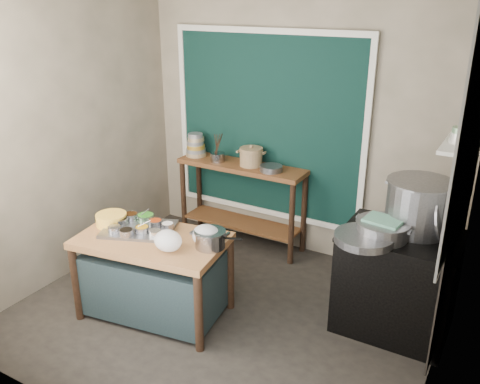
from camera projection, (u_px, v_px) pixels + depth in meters
The scene contains 30 objects.
floor at pixel (224, 313), 4.57m from camera, with size 3.50×3.00×0.02m, color black.
back_wall at pixel (299, 125), 5.27m from camera, with size 3.50×0.02×2.80m, color gray.
left_wall at pixel (66, 136), 4.87m from camera, with size 0.02×3.00×2.80m, color gray.
right_wall at pixel (456, 208), 3.23m from camera, with size 0.02×3.00×2.80m, color gray.
curtain_panel at pixel (267, 126), 5.42m from camera, with size 2.10×0.02×1.90m, color black.
curtain_frame at pixel (266, 127), 5.41m from camera, with size 2.22×0.03×2.02m, color beige, non-canonical shape.
tile_panel at pixel (475, 121), 3.52m from camera, with size 0.02×1.70×1.70m, color #B2B2AA.
soot_patch at pixel (453, 261), 4.02m from camera, with size 0.01×1.30×1.30m, color black.
wall_shelf at pixel (460, 143), 3.91m from camera, with size 0.22×0.70×0.03m, color beige.
prep_table at pixel (154, 276), 4.43m from camera, with size 1.25×0.72×0.75m, color #986637.
back_counter at pixel (242, 204), 5.68m from camera, with size 1.45×0.40×0.95m, color brown.
stove_block at pixel (396, 283), 4.22m from camera, with size 0.90×0.68×0.85m, color black.
stove_top at pixel (402, 236), 4.06m from camera, with size 0.92×0.69×0.03m, color black.
condiment_tray at pixel (139, 229), 4.42m from camera, with size 0.60×0.43×0.03m, color gray.
condiment_bowls at pixel (139, 224), 4.42m from camera, with size 0.55×0.45×0.06m.
yellow_basin at pixel (111, 219), 4.51m from camera, with size 0.27×0.27×0.10m, color yellow.
saucepan at pixel (210, 239), 4.11m from camera, with size 0.27×0.27×0.15m, color gray, non-canonical shape.
plastic_bag_a at pixel (168, 241), 4.05m from camera, with size 0.23×0.20×0.18m, color white.
plastic_bag_b at pixel (206, 236), 4.12m from camera, with size 0.25×0.21×0.18m, color white.
bowl_stack at pixel (196, 146), 5.74m from camera, with size 0.23×0.23×0.26m.
utensil_cup at pixel (218, 157), 5.57m from camera, with size 0.16×0.16×0.10m, color gray.
ceramic_crock at pixel (251, 158), 5.43m from camera, with size 0.26×0.26×0.18m, color #906E4E, non-canonical shape.
wide_bowl at pixel (271, 168), 5.27m from camera, with size 0.24×0.24×0.06m, color gray.
stock_pot at pixel (418, 206), 4.05m from camera, with size 0.55×0.55×0.43m, color gray, non-canonical shape.
pot_lid at pixel (443, 217), 3.92m from camera, with size 0.39×0.39×0.02m, color gray.
steamer at pixel (382, 230), 3.98m from camera, with size 0.43×0.43×0.14m, color gray, non-canonical shape.
green_cloth at pixel (384, 220), 3.95m from camera, with size 0.28×0.21×0.02m, color slate.
shallow_pan at pixel (364, 238), 3.93m from camera, with size 0.46×0.46×0.06m, color gray.
shelf_bowl_stack at pixel (460, 136), 3.84m from camera, with size 0.15×0.15×0.12m.
shelf_bowl_green at pixel (463, 134), 4.01m from camera, with size 0.13×0.13×0.05m, color gray.
Camera 1 is at (2.05, -3.26, 2.68)m, focal length 38.00 mm.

